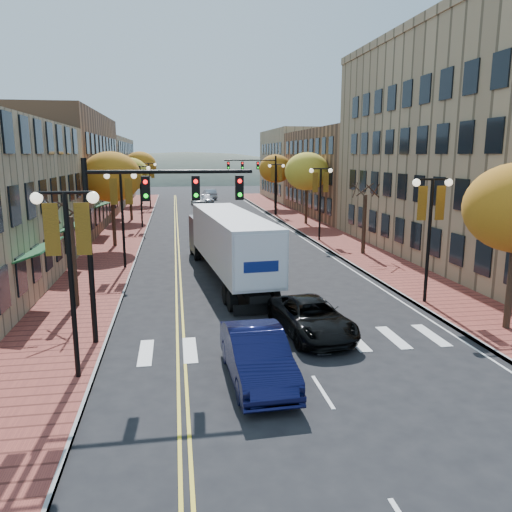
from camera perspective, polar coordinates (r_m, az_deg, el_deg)
name	(u,v)px	position (r m, az deg, el deg)	size (l,w,h in m)	color
ground	(306,365)	(17.65, 5.71, -12.30)	(200.00, 200.00, 0.00)	black
sidewalk_left	(125,230)	(48.82, -14.71, 2.84)	(4.00, 85.00, 0.15)	brown
sidewalk_right	(310,226)	(50.37, 6.15, 3.41)	(4.00, 85.00, 0.15)	brown
building_left_mid	(41,172)	(53.15, -23.38, 8.84)	(12.00, 24.00, 11.00)	brown
building_left_far	(85,171)	(77.67, -18.91, 9.15)	(12.00, 26.00, 9.50)	#9E8966
building_right_near	(511,149)	(38.94, 27.08, 10.85)	(15.00, 28.00, 15.00)	#997F5B
building_right_mid	(366,173)	(61.96, 12.51, 9.28)	(15.00, 24.00, 10.00)	brown
building_right_far	(316,165)	(82.79, 6.85, 10.30)	(15.00, 20.00, 11.00)	#9E8966
tree_left_a	(73,262)	(24.54, -20.15, -0.63)	(0.28, 0.28, 4.20)	#382619
tree_left_b	(111,177)	(39.90, -16.22, 8.66)	(4.48, 4.48, 7.21)	#382619
tree_left_c	(129,174)	(55.82, -14.26, 9.04)	(4.16, 4.16, 6.69)	#382619
tree_left_d	(140,166)	(73.75, -13.11, 10.03)	(4.61, 4.61, 7.42)	#382619
tree_right_b	(364,224)	(36.43, 12.25, 3.58)	(0.28, 0.28, 4.20)	#382619
tree_right_c	(307,172)	(51.35, 5.83, 9.58)	(4.48, 4.48, 7.21)	#382619
tree_right_d	(275,169)	(66.94, 2.24, 9.93)	(4.35, 4.35, 7.00)	#382619
lamp_left_a	(69,249)	(16.16, -20.61, 0.74)	(1.96, 0.36, 6.05)	black
lamp_left_b	(122,201)	(31.87, -15.09, 6.04)	(1.96, 0.36, 6.05)	black
lamp_left_c	(140,185)	(49.77, -13.06, 7.96)	(1.96, 0.36, 6.05)	black
lamp_left_d	(149,177)	(67.72, -12.10, 8.86)	(1.96, 0.36, 6.05)	black
lamp_right_a	(430,216)	(24.74, 19.31, 4.33)	(1.96, 0.36, 6.05)	black
lamp_right_b	(320,190)	(41.39, 7.38, 7.51)	(1.96, 0.36, 6.05)	black
lamp_right_c	(276,179)	(58.84, 2.35, 8.75)	(1.96, 0.36, 6.05)	black
traffic_mast_near	(142,216)	(18.75, -12.90, 4.52)	(6.10, 0.35, 7.00)	black
traffic_mast_far	(259,174)	(58.44, 0.38, 9.35)	(6.10, 0.34, 7.00)	black
semi_truck	(227,240)	(28.94, -3.36, 1.89)	(3.92, 15.82, 3.91)	black
navy_sedan	(257,356)	(16.16, 0.12, -11.32)	(1.77, 5.08, 1.67)	#0E1038
black_suv	(312,317)	(20.23, 6.37, -6.99)	(2.38, 5.16, 1.43)	black
car_far_white	(198,200)	(71.87, -6.66, 6.34)	(1.75, 4.35, 1.48)	silver
car_far_silver	(207,199)	(75.39, -5.60, 6.50)	(1.70, 4.18, 1.21)	#9D9CA3
car_far_oncoming	(209,194)	(82.25, -5.35, 7.06)	(1.72, 4.93, 1.62)	#AEAEB6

